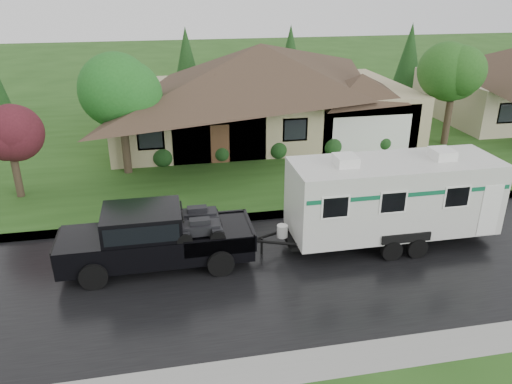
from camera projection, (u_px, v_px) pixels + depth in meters
ground at (283, 242)px, 19.21m from camera, size 140.00×140.00×0.00m
road at (297, 269)px, 17.40m from camera, size 140.00×8.00×0.01m
curb at (270, 215)px, 21.21m from camera, size 140.00×0.50×0.15m
lawn at (228, 132)px, 32.70m from camera, size 140.00×26.00×0.15m
house_main at (266, 80)px, 30.67m from camera, size 19.44×10.80×6.90m
tree_left_green at (120, 91)px, 24.05m from camera, size 3.63×3.63×6.01m
tree_red at (8, 133)px, 21.70m from camera, size 2.62×2.62×4.34m
tree_right_green at (454, 76)px, 28.54m from camera, size 3.54×3.54×5.87m
shrub_row at (278, 148)px, 27.69m from camera, size 13.60×1.00×1.00m
pickup_truck at (153, 235)px, 17.22m from camera, size 6.56×2.49×2.19m
travel_trailer at (393, 196)px, 18.49m from camera, size 8.09×2.84×3.63m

